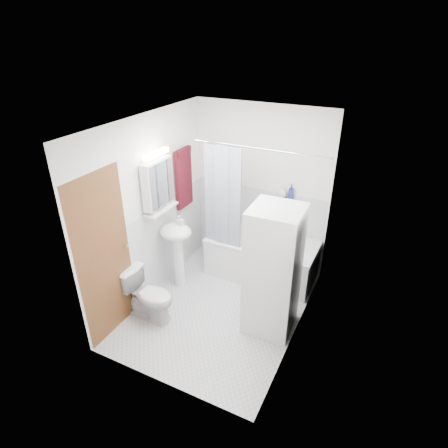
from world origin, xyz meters
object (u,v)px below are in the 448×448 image
at_px(washer_dryer, 273,271).
at_px(sink, 177,242).
at_px(bathtub, 262,256).
at_px(toilet, 149,295).

bearing_deg(washer_dryer, sink, 169.63).
distance_m(bathtub, toilet, 1.72).
bearing_deg(toilet, sink, 4.81).
bearing_deg(sink, toilet, -87.33).
xyz_separation_m(sink, washer_dryer, (1.43, -0.21, 0.09)).
xyz_separation_m(bathtub, toilet, (-0.93, -1.45, 0.00)).
relative_size(bathtub, toilet, 2.31).
height_order(sink, toilet, sink).
distance_m(bathtub, sink, 1.26).
bearing_deg(bathtub, sink, -143.23).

